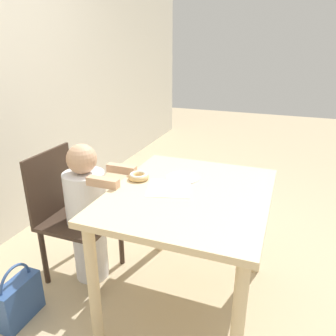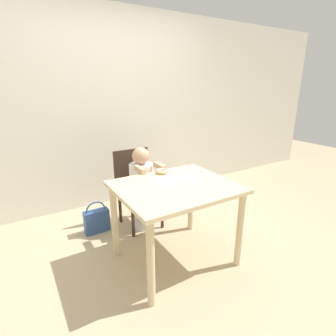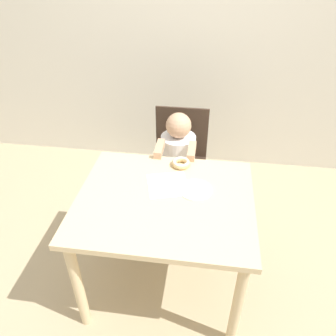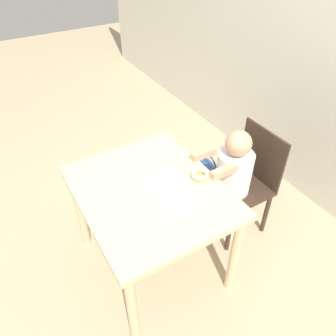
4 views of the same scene
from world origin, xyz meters
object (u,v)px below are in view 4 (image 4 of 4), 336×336
(child_figure, at_px, (232,185))
(handbag, at_px, (208,175))
(chair, at_px, (244,182))
(donut, at_px, (200,174))

(child_figure, distance_m, handbag, 0.61)
(chair, relative_size, child_figure, 0.92)
(donut, distance_m, handbag, 0.97)
(donut, height_order, handbag, donut)
(child_figure, height_order, donut, child_figure)
(handbag, bearing_deg, donut, -43.83)
(chair, bearing_deg, handbag, 174.93)
(chair, distance_m, handbag, 0.58)
(donut, relative_size, handbag, 0.33)
(child_figure, relative_size, donut, 7.69)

